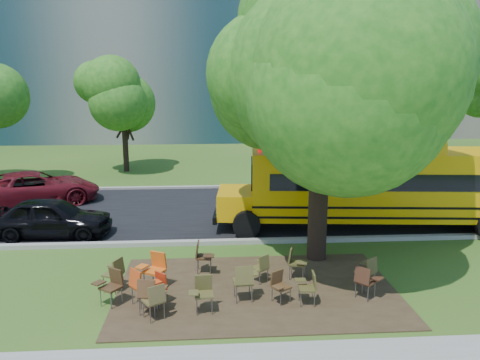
{
  "coord_description": "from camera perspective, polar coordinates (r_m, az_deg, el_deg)",
  "views": [
    {
      "loc": [
        -0.17,
        -11.47,
        5.18
      ],
      "look_at": [
        0.86,
        3.72,
        1.97
      ],
      "focal_mm": 35.0,
      "sensor_mm": 36.0,
      "label": 1
    }
  ],
  "objects": [
    {
      "name": "chair_8",
      "position": [
        12.32,
        -14.97,
        -10.64
      ],
      "size": [
        0.56,
        0.71,
        0.87
      ],
      "rotation": [
        0.0,
        0.0,
        1.14
      ],
      "color": "#4E4A22",
      "rests_on": "ground"
    },
    {
      "name": "chair_9",
      "position": [
        12.23,
        -10.37,
        -10.34
      ],
      "size": [
        0.8,
        0.63,
        0.95
      ],
      "rotation": [
        0.0,
        0.0,
        2.63
      ],
      "color": "#D65E16",
      "rests_on": "ground"
    },
    {
      "name": "chair_0",
      "position": [
        10.96,
        -10.97,
        -13.27
      ],
      "size": [
        0.67,
        0.53,
        0.9
      ],
      "rotation": [
        0.0,
        0.0,
        -0.22
      ],
      "color": "#51341D",
      "rests_on": "ground"
    },
    {
      "name": "chair_2",
      "position": [
        10.74,
        -10.27,
        -13.94
      ],
      "size": [
        0.57,
        0.72,
        0.86
      ],
      "rotation": [
        0.0,
        0.0,
        0.57
      ],
      "color": "brown",
      "rests_on": "ground"
    },
    {
      "name": "chair_13",
      "position": [
        12.45,
        15.31,
        -10.41
      ],
      "size": [
        0.59,
        0.74,
        0.88
      ],
      "rotation": [
        0.0,
        0.0,
        0.62
      ],
      "color": "#4B4120",
      "rests_on": "ground"
    },
    {
      "name": "bg_tree_3",
      "position": [
        26.75,
        14.16,
        11.23
      ],
      "size": [
        5.6,
        5.6,
        7.84
      ],
      "color": "black",
      "rests_on": "ground"
    },
    {
      "name": "building_right",
      "position": [
        55.54,
        23.2,
        18.57
      ],
      "size": [
        30.0,
        16.0,
        25.0
      ],
      "primitive_type": "cube",
      "color": "slate",
      "rests_on": "ground"
    },
    {
      "name": "main_tree",
      "position": [
        13.36,
        10.12,
        14.58
      ],
      "size": [
        7.17,
        7.17,
        9.44
      ],
      "color": "black",
      "rests_on": "ground"
    },
    {
      "name": "chair_5",
      "position": [
        11.4,
        4.81,
        -12.47
      ],
      "size": [
        0.52,
        0.65,
        0.78
      ],
      "rotation": [
        0.0,
        0.0,
        3.72
      ],
      "color": "#50351C",
      "rests_on": "ground"
    },
    {
      "name": "chair_11",
      "position": [
        12.4,
        2.63,
        -10.37
      ],
      "size": [
        0.53,
        0.67,
        0.78
      ],
      "rotation": [
        0.0,
        0.0,
        0.71
      ],
      "color": "brown",
      "rests_on": "ground"
    },
    {
      "name": "chair_15",
      "position": [
        11.43,
        -10.08,
        -12.52
      ],
      "size": [
        0.68,
        0.54,
        0.79
      ],
      "rotation": [
        0.0,
        0.0,
        2.4
      ],
      "color": "#B73113",
      "rests_on": "ground"
    },
    {
      "name": "kerb_far",
      "position": [
        23.14,
        -3.39,
        -0.87
      ],
      "size": [
        80.0,
        0.25,
        0.14
      ],
      "primitive_type": "cube",
      "color": "gray",
      "rests_on": "ground"
    },
    {
      "name": "chair_6",
      "position": [
        11.36,
        8.4,
        -12.52
      ],
      "size": [
        0.48,
        0.55,
        0.82
      ],
      "rotation": [
        0.0,
        0.0,
        1.51
      ],
      "color": "#4B4520",
      "rests_on": "ground"
    },
    {
      "name": "ground",
      "position": [
        12.58,
        -2.84,
        -12.42
      ],
      "size": [
        160.0,
        160.0,
        0.0
      ],
      "primitive_type": "plane",
      "color": "#2A5219",
      "rests_on": "ground"
    },
    {
      "name": "bg_tree_2",
      "position": [
        27.9,
        -14.07,
        9.57
      ],
      "size": [
        4.8,
        4.8,
        6.62
      ],
      "color": "black",
      "rests_on": "ground"
    },
    {
      "name": "asphalt_road",
      "position": [
        19.17,
        -3.26,
        -3.72
      ],
      "size": [
        80.0,
        8.0,
        0.04
      ],
      "primitive_type": "cube",
      "color": "black",
      "rests_on": "ground"
    },
    {
      "name": "dirt_patch",
      "position": [
        12.18,
        2.04,
        -13.2
      ],
      "size": [
        7.0,
        4.5,
        0.03
      ],
      "primitive_type": "cube",
      "color": "#382819",
      "rests_on": "ground"
    },
    {
      "name": "kerb_near",
      "position": [
        15.34,
        -3.07,
        -7.56
      ],
      "size": [
        80.0,
        0.25,
        0.14
      ],
      "primitive_type": "cube",
      "color": "gray",
      "rests_on": "ground"
    },
    {
      "name": "chair_12",
      "position": [
        12.64,
        6.78,
        -9.65
      ],
      "size": [
        0.55,
        0.71,
        0.9
      ],
      "rotation": [
        0.0,
        0.0,
        4.38
      ],
      "color": "#4A4520",
      "rests_on": "ground"
    },
    {
      "name": "bg_car_red",
      "position": [
        21.75,
        -23.66,
        -0.93
      ],
      "size": [
        5.74,
        4.25,
        1.45
      ],
      "primitive_type": "imported",
      "rotation": [
        0.0,
        0.0,
        1.97
      ],
      "color": "#590F17",
      "rests_on": "ground"
    },
    {
      "name": "chair_14",
      "position": [
        11.65,
        -15.4,
        -12.02
      ],
      "size": [
        0.75,
        0.59,
        0.87
      ],
      "rotation": [
        0.0,
        0.0,
        2.53
      ],
      "color": "#412B17",
      "rests_on": "ground"
    },
    {
      "name": "school_bus",
      "position": [
        17.37,
        18.47,
        -0.49
      ],
      "size": [
        11.73,
        3.55,
        2.83
      ],
      "rotation": [
        0.0,
        0.0,
        -0.09
      ],
      "color": "#DD9D06",
      "rests_on": "ground"
    },
    {
      "name": "chair_1",
      "position": [
        11.37,
        -11.95,
        -12.24
      ],
      "size": [
        0.8,
        0.64,
        0.94
      ],
      "rotation": [
        0.0,
        0.0,
        -0.87
      ],
      "color": "#C54015",
      "rests_on": "ground"
    },
    {
      "name": "black_car",
      "position": [
        17.1,
        -21.99,
        -4.26
      ],
      "size": [
        4.03,
        1.78,
        1.35
      ],
      "primitive_type": "imported",
      "rotation": [
        0.0,
        0.0,
        1.52
      ],
      "color": "black",
      "rests_on": "ground"
    },
    {
      "name": "chair_4",
      "position": [
        11.35,
        0.56,
        -11.96
      ],
      "size": [
        0.62,
        0.59,
        0.95
      ],
      "rotation": [
        0.0,
        0.0,
        0.07
      ],
      "color": "brown",
      "rests_on": "ground"
    },
    {
      "name": "chair_7",
      "position": [
        11.87,
        15.07,
        -11.6
      ],
      "size": [
        0.73,
        0.58,
        0.85
      ],
      "rotation": [
        0.0,
        0.0,
        -0.84
      ],
      "color": "#412517",
      "rests_on": "ground"
    },
    {
      "name": "building_main",
      "position": [
        48.46,
        -13.91,
        18.48
      ],
      "size": [
        38.0,
        16.0,
        22.0
      ],
      "primitive_type": "cube",
      "color": "slate",
      "rests_on": "ground"
    },
    {
      "name": "chair_10",
      "position": [
        12.99,
        -4.64,
        -8.99
      ],
      "size": [
        0.53,
        0.6,
        0.9
      ],
      "rotation": [
        0.0,
        0.0,
        -1.63
      ],
      "color": "#3D2715",
      "rests_on": "ground"
    },
    {
      "name": "chair_3",
      "position": [
        10.95,
        -4.56,
        -13.24
      ],
      "size": [
        0.56,
        0.53,
        0.86
      ],
      "rotation": [
        0.0,
        0.0,
        3.19
      ],
      "color": "#4E4822",
      "rests_on": "ground"
    }
  ]
}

